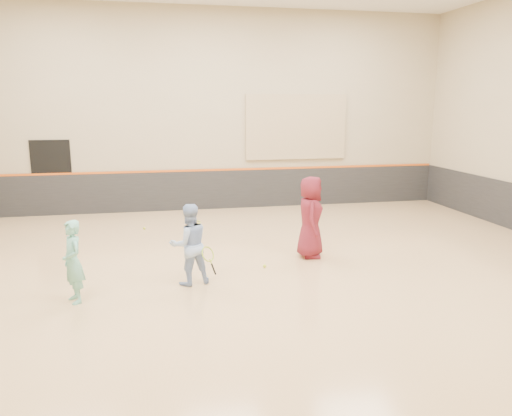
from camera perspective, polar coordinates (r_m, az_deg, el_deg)
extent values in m
cube|color=tan|center=(9.90, -1.79, -7.66)|extent=(15.00, 12.00, 0.20)
cube|color=tan|center=(15.30, -5.74, 10.99)|extent=(15.00, 0.02, 6.00)
cube|color=tan|center=(3.56, 14.60, 8.31)|extent=(15.00, 0.02, 6.00)
cube|color=#232326|center=(15.48, -5.54, 2.07)|extent=(14.90, 0.04, 1.20)
cube|color=#D85914|center=(15.38, -5.58, 4.34)|extent=(14.90, 0.03, 0.06)
cube|color=tan|center=(15.79, 4.62, 9.21)|extent=(3.20, 0.08, 2.00)
cube|color=black|center=(15.61, -22.26, 3.18)|extent=(1.10, 0.05, 2.20)
imported|color=#71C5B5|center=(8.67, -20.19, -5.79)|extent=(0.51, 0.59, 1.37)
imported|color=#95B2E6|center=(9.01, -7.64, -4.14)|extent=(0.83, 0.72, 1.48)
imported|color=maroon|center=(10.56, 6.24, -1.04)|extent=(0.73, 0.95, 1.73)
sphere|color=#D5EB36|center=(10.00, 1.00, -6.65)|extent=(0.07, 0.07, 0.07)
sphere|color=#CADF34|center=(10.42, 6.77, -0.11)|extent=(0.07, 0.07, 0.07)
sphere|color=#CBD832|center=(13.29, -12.65, -2.28)|extent=(0.07, 0.07, 0.07)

